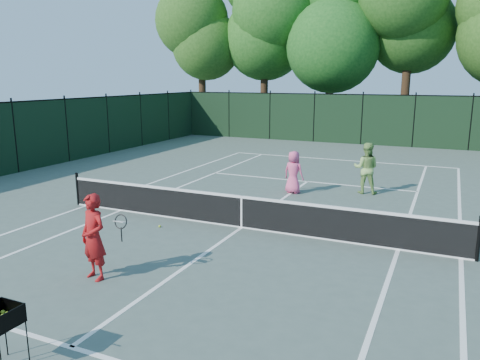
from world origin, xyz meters
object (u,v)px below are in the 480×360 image
at_px(ball_hopper, 0,317).
at_px(loose_ball_midcourt, 160,226).
at_px(player_pink, 294,172).
at_px(coach, 94,237).
at_px(player_green, 366,168).

distance_m(ball_hopper, loose_ball_midcourt, 6.50).
bearing_deg(player_pink, coach, 91.34).
distance_m(coach, loose_ball_midcourt, 3.53).
relative_size(coach, loose_ball_midcourt, 26.21).
bearing_deg(ball_hopper, loose_ball_midcourt, 104.18).
height_order(player_pink, loose_ball_midcourt, player_pink).
height_order(coach, ball_hopper, coach).
bearing_deg(ball_hopper, coach, 106.87).
bearing_deg(player_pink, loose_ball_midcourt, 78.78).
relative_size(player_green, loose_ball_midcourt, 26.62).
xyz_separation_m(player_green, loose_ball_midcourt, (-4.47, -6.32, -0.87)).
xyz_separation_m(ball_hopper, loose_ball_midcourt, (-1.58, 6.26, -0.75)).
xyz_separation_m(player_pink, loose_ball_midcourt, (-2.13, -5.28, -0.72)).
xyz_separation_m(coach, ball_hopper, (0.88, -2.91, -0.11)).
height_order(coach, loose_ball_midcourt, coach).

